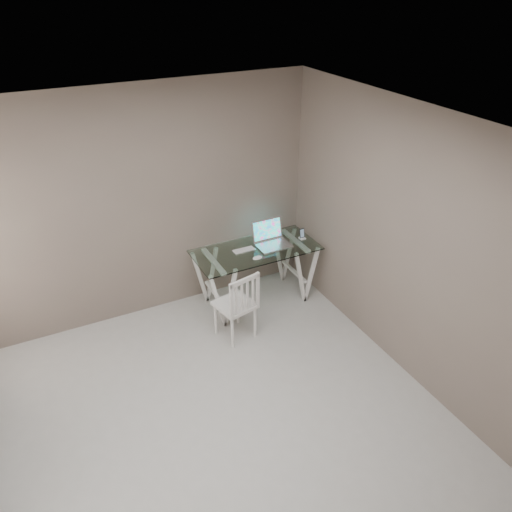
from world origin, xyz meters
The scene contains 7 objects.
room centered at (-0.06, 0.02, 1.72)m, with size 4.50×4.52×2.71m.
desk centered at (1.17, 1.79, 0.38)m, with size 1.50×0.70×0.75m.
chair centered at (0.67, 1.23, 0.48)m, with size 0.47×0.47×0.86m.
laptop centered at (1.40, 1.84, 0.81)m, with size 0.40×0.35×0.28m.
keyboard centered at (1.03, 1.83, 0.75)m, with size 0.28×0.12×0.01m, color silver.
mouse centered at (1.08, 1.58, 0.76)m, with size 0.12×0.07×0.04m, color white.
phone_dock centered at (1.80, 1.78, 0.78)m, with size 0.07×0.07×0.13m.
Camera 1 is at (-1.17, -2.84, 3.68)m, focal length 35.00 mm.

